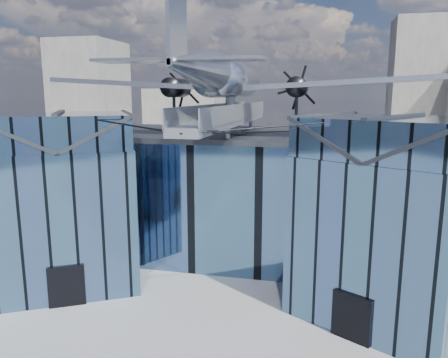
# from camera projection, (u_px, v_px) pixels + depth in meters

# --- Properties ---
(ground_plane) EXTENTS (120.00, 120.00, 0.00)m
(ground_plane) POSITION_uv_depth(u_px,v_px,m) (217.00, 288.00, 29.60)
(ground_plane) COLOR gray
(museum) EXTENTS (32.88, 24.50, 17.60)m
(museum) POSITION_uv_depth(u_px,v_px,m) (235.00, 191.00, 34.10)
(museum) COLOR #45668D
(museum) RESTS_ON ground
(bg_towers) EXTENTS (77.00, 24.50, 26.00)m
(bg_towers) POSITION_uv_depth(u_px,v_px,m) (296.00, 112.00, 75.63)
(bg_towers) COLOR gray
(bg_towers) RESTS_ON ground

